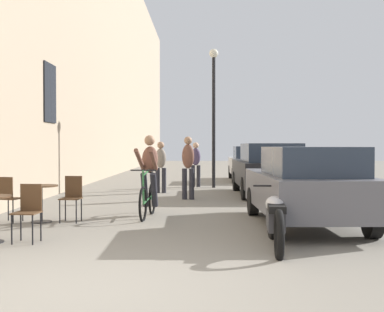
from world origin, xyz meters
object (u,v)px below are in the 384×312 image
at_px(cyclist_on_bicycle, 149,178).
at_px(pedestrian_mid, 161,164).
at_px(cafe_table_mid, 41,195).
at_px(parked_motorcycle, 275,220).
at_px(pedestrian_near, 188,164).
at_px(cafe_chair_mid_toward_wall, 72,195).
at_px(parked_car_third, 251,163).
at_px(street_lamp, 214,100).
at_px(cafe_chair_near_toward_street, 28,208).
at_px(cafe_chair_mid_toward_street, 8,196).
at_px(pedestrian_far, 196,162).
at_px(parked_car_nearest, 306,185).
at_px(parked_car_second, 268,168).

xyz_separation_m(cyclist_on_bicycle, pedestrian_mid, (-0.18, 5.30, 0.10)).
distance_m(cafe_table_mid, parked_motorcycle, 4.80).
relative_size(cyclist_on_bicycle, pedestrian_near, 1.01).
xyz_separation_m(cafe_chair_mid_toward_wall, parked_car_third, (4.63, 11.63, 0.24)).
height_order(cyclist_on_bicycle, street_lamp, street_lamp).
xyz_separation_m(cafe_chair_near_toward_street, cyclist_on_bicycle, (1.57, 2.83, 0.29)).
height_order(cafe_chair_mid_toward_street, cyclist_on_bicycle, cyclist_on_bicycle).
height_order(cafe_chair_mid_toward_street, pedestrian_far, pedestrian_far).
distance_m(street_lamp, parked_car_third, 4.59).
distance_m(cafe_chair_near_toward_street, pedestrian_near, 6.63).
xyz_separation_m(cyclist_on_bicycle, parked_car_nearest, (3.03, -1.23, -0.05)).
relative_size(cafe_chair_mid_toward_street, pedestrian_mid, 0.55).
bearing_deg(parked_car_nearest, pedestrian_far, 103.55).
xyz_separation_m(cafe_chair_near_toward_street, cafe_chair_mid_toward_wall, (0.14, 2.07, 0.00)).
bearing_deg(parked_motorcycle, street_lamp, 93.56).
relative_size(cyclist_on_bicycle, pedestrian_mid, 1.09).
height_order(cafe_chair_near_toward_street, cyclist_on_bicycle, cyclist_on_bicycle).
relative_size(pedestrian_far, parked_motorcycle, 0.75).
height_order(street_lamp, parked_car_second, street_lamp).
xyz_separation_m(cafe_chair_mid_toward_wall, parked_car_second, (4.53, 5.32, 0.29)).
relative_size(cafe_chair_mid_toward_street, parked_car_nearest, 0.21).
distance_m(cafe_chair_near_toward_street, cyclist_on_bicycle, 3.25).
bearing_deg(pedestrian_far, cyclist_on_bicycle, -96.76).
xyz_separation_m(pedestrian_mid, pedestrian_far, (1.08, 2.32, -0.00)).
distance_m(cafe_chair_mid_toward_street, cafe_chair_mid_toward_wall, 1.21).
bearing_deg(cafe_chair_mid_toward_wall, street_lamp, 69.78).
height_order(cafe_table_mid, street_lamp, street_lamp).
bearing_deg(pedestrian_far, cafe_chair_mid_toward_wall, -105.52).
relative_size(pedestrian_mid, parked_car_second, 0.37).
relative_size(cyclist_on_bicycle, street_lamp, 0.36).
distance_m(cafe_chair_mid_toward_wall, pedestrian_mid, 6.20).
height_order(street_lamp, parked_motorcycle, street_lamp).
height_order(cyclist_on_bicycle, parked_motorcycle, cyclist_on_bicycle).
bearing_deg(street_lamp, cafe_chair_near_toward_street, -107.07).
bearing_deg(pedestrian_far, parked_car_nearest, -76.45).
relative_size(pedestrian_near, street_lamp, 0.36).
xyz_separation_m(pedestrian_near, parked_car_second, (2.37, 1.19, -0.18)).
height_order(cafe_chair_mid_toward_wall, cyclist_on_bicycle, cyclist_on_bicycle).
distance_m(parked_car_nearest, parked_car_third, 12.10).
bearing_deg(parked_car_second, cafe_chair_mid_toward_wall, -130.42).
relative_size(cafe_chair_mid_toward_wall, pedestrian_far, 0.55).
bearing_deg(street_lamp, cafe_chair_mid_toward_street, -116.91).
bearing_deg(cyclist_on_bicycle, cafe_chair_mid_toward_street, -160.75).
bearing_deg(street_lamp, parked_car_nearest, -80.07).
distance_m(cafe_chair_mid_toward_street, pedestrian_far, 9.24).
distance_m(cafe_chair_near_toward_street, street_lamp, 10.90).
bearing_deg(cafe_chair_mid_toward_street, cafe_chair_mid_toward_wall, 7.13).
xyz_separation_m(cafe_table_mid, pedestrian_near, (2.74, 4.21, 0.46)).
relative_size(cafe_chair_mid_toward_wall, parked_car_second, 0.20).
height_order(pedestrian_mid, parked_motorcycle, pedestrian_mid).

